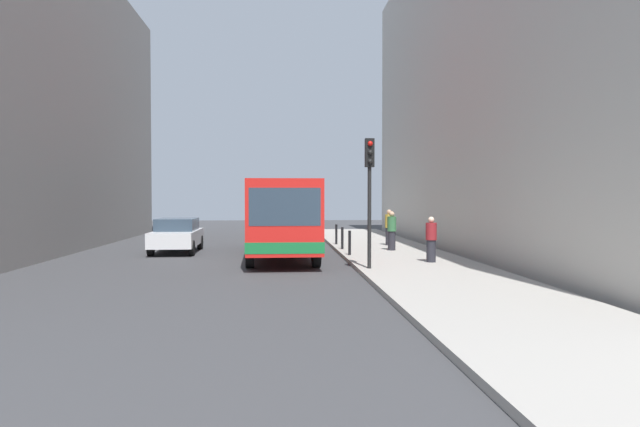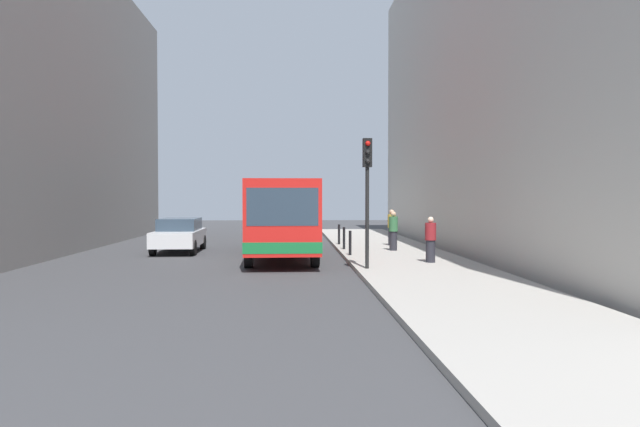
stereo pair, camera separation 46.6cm
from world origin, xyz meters
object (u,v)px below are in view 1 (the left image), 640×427
(bollard_mid, at_px, (342,238))
(bollard_far, at_px, (336,234))
(pedestrian_mid_sidewalk, at_px, (392,231))
(traffic_light, at_px, (370,178))
(car_beside_bus, at_px, (177,234))
(pedestrian_near_signal, at_px, (431,240))
(bus, at_px, (280,214))
(pedestrian_far_sidewalk, at_px, (389,227))
(bollard_near, at_px, (350,243))

(bollard_mid, bearing_deg, bollard_far, 90.00)
(bollard_mid, relative_size, pedestrian_mid_sidewalk, 0.58)
(traffic_light, bearing_deg, bollard_mid, 90.82)
(car_beside_bus, relative_size, bollard_far, 4.66)
(traffic_light, bearing_deg, pedestrian_near_signal, 34.14)
(bus, distance_m, pedestrian_far_sidewalk, 6.08)
(bus, distance_m, car_beside_bus, 4.90)
(traffic_light, relative_size, pedestrian_far_sidewalk, 2.45)
(bus, xyz_separation_m, pedestrian_mid_sidewalk, (4.74, 0.57, -0.75))
(pedestrian_mid_sidewalk, xyz_separation_m, pedestrian_far_sidewalk, (0.38, 2.63, 0.01))
(pedestrian_mid_sidewalk, bearing_deg, bus, -164.71)
(pedestrian_near_signal, distance_m, pedestrian_far_sidewalk, 7.25)
(bollard_near, bearing_deg, bollard_mid, 90.00)
(bollard_far, relative_size, pedestrian_near_signal, 0.60)
(bus, relative_size, pedestrian_mid_sidewalk, 6.71)
(car_beside_bus, xyz_separation_m, bollard_near, (7.16, -3.17, -0.16))
(bollard_mid, distance_m, pedestrian_mid_sidewalk, 2.18)
(bollard_far, height_order, pedestrian_mid_sidewalk, pedestrian_mid_sidewalk)
(bollard_mid, bearing_deg, car_beside_bus, 175.74)
(traffic_light, xyz_separation_m, bollard_far, (-0.10, 9.62, -2.38))
(traffic_light, height_order, bollard_mid, traffic_light)
(car_beside_bus, relative_size, pedestrian_far_sidewalk, 2.65)
(pedestrian_far_sidewalk, bearing_deg, pedestrian_mid_sidewalk, 119.85)
(bollard_mid, bearing_deg, pedestrian_far_sidewalk, 38.32)
(pedestrian_far_sidewalk, bearing_deg, bollard_mid, 76.47)
(pedestrian_near_signal, bearing_deg, car_beside_bus, -124.12)
(traffic_light, relative_size, bollard_far, 4.32)
(traffic_light, distance_m, pedestrian_mid_sidewalk, 6.86)
(bollard_far, height_order, pedestrian_far_sidewalk, pedestrian_far_sidewalk)
(pedestrian_far_sidewalk, bearing_deg, bollard_far, 21.30)
(car_beside_bus, distance_m, traffic_light, 10.68)
(bus, relative_size, traffic_light, 2.70)
(bollard_near, height_order, bollard_mid, same)
(car_beside_bus, bearing_deg, pedestrian_mid_sidewalk, 171.43)
(car_beside_bus, bearing_deg, traffic_light, 133.22)
(bollard_mid, bearing_deg, pedestrian_mid_sidewalk, -19.65)
(bollard_mid, height_order, bollard_far, same)
(bollard_near, relative_size, pedestrian_far_sidewalk, 0.57)
(car_beside_bus, xyz_separation_m, bollard_mid, (7.16, -0.53, -0.16))
(bollard_far, xyz_separation_m, pedestrian_far_sidewalk, (2.41, -0.73, 0.36))
(bus, relative_size, pedestrian_far_sidewalk, 6.63)
(bollard_mid, distance_m, pedestrian_near_signal, 5.92)
(pedestrian_far_sidewalk, bearing_deg, bollard_near, 100.18)
(car_beside_bus, xyz_separation_m, traffic_light, (7.26, -7.52, 2.22))
(bus, height_order, pedestrian_near_signal, bus)
(bus, xyz_separation_m, pedestrian_far_sidewalk, (5.12, 3.20, -0.74))
(pedestrian_near_signal, height_order, pedestrian_far_sidewalk, pedestrian_far_sidewalk)
(traffic_light, distance_m, bollard_near, 4.96)
(bus, xyz_separation_m, traffic_light, (2.81, -5.68, 1.28))
(bollard_far, bearing_deg, bollard_mid, -90.00)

